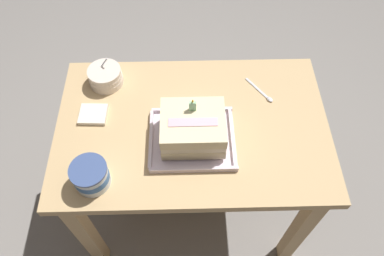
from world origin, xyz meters
name	(u,v)px	position (x,y,z in m)	size (l,w,h in m)	color
ground_plane	(192,203)	(0.00, 0.00, 0.00)	(8.00, 8.00, 0.00)	gray
dining_table	(192,143)	(0.00, 0.00, 0.64)	(1.04, 0.67, 0.78)	tan
foil_tray	(192,139)	(0.00, -0.07, 0.78)	(0.31, 0.27, 0.02)	silver
birthday_cake	(192,128)	(0.00, -0.07, 0.86)	(0.23, 0.19, 0.17)	beige
bowl_stack	(105,76)	(-0.35, 0.22, 0.81)	(0.14, 0.14, 0.11)	silver
ice_cream_tub	(91,176)	(-0.35, -0.23, 0.82)	(0.13, 0.13, 0.09)	white
serving_spoon_near_tray	(264,94)	(0.29, 0.14, 0.78)	(0.10, 0.14, 0.01)	silver
napkin_pile	(93,114)	(-0.38, 0.05, 0.78)	(0.11, 0.10, 0.02)	silver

